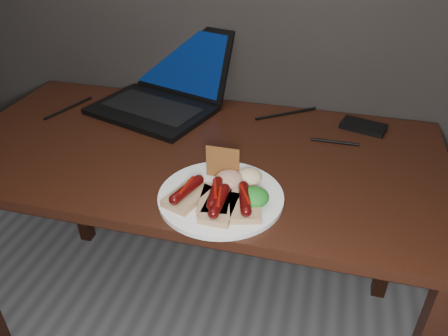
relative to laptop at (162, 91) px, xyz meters
name	(u,v)px	position (x,y,z in m)	size (l,w,h in m)	color
desk	(196,174)	(0.19, -0.25, -0.14)	(1.40, 0.70, 0.75)	#35190D
laptop	(162,91)	(0.00, 0.00, 0.00)	(0.47, 0.45, 0.25)	black
hard_drive	(363,126)	(0.66, 0.00, -0.04)	(0.13, 0.07, 0.02)	black
desk_cables	(204,120)	(0.17, -0.08, -0.05)	(0.99, 0.35, 0.01)	black
plate	(221,197)	(0.33, -0.46, -0.05)	(0.30, 0.30, 0.01)	white
bread_sausage_left	(187,193)	(0.26, -0.50, -0.02)	(0.10, 0.13, 0.04)	tan
bread_sausage_center	(215,197)	(0.32, -0.49, -0.02)	(0.08, 0.12, 0.04)	tan
bread_sausage_right	(245,203)	(0.39, -0.50, -0.02)	(0.10, 0.13, 0.04)	tan
bread_sausage_extra	(219,205)	(0.34, -0.52, -0.02)	(0.07, 0.12, 0.04)	tan
crispbread	(223,163)	(0.31, -0.39, 0.00)	(0.09, 0.01, 0.09)	#9D622B
salad_greens	(254,197)	(0.41, -0.47, -0.02)	(0.07, 0.07, 0.04)	#175F13
salsa_mound	(229,180)	(0.34, -0.42, -0.02)	(0.07, 0.07, 0.04)	maroon
coleslaw_mound	(249,177)	(0.38, -0.39, -0.02)	(0.06, 0.06, 0.04)	#ECE5CC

